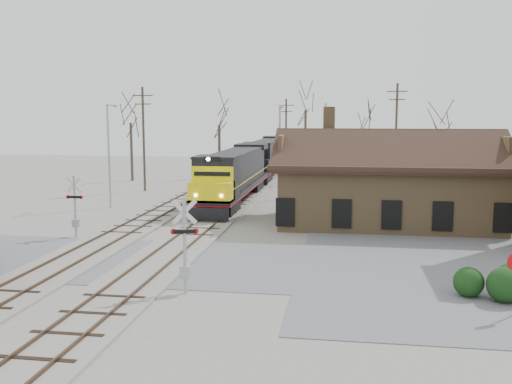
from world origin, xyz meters
TOP-DOWN VIEW (x-y plane):
  - ground at (0.00, 0.00)m, footprint 140.00×140.00m
  - road at (0.00, 0.00)m, footprint 60.00×9.00m
  - track_main at (0.00, 15.00)m, footprint 3.40×90.00m
  - track_siding at (-4.50, 15.00)m, footprint 3.40×90.00m
  - depot at (11.99, 12.00)m, footprint 15.20×9.31m
  - locomotive_lead at (0.00, 19.79)m, footprint 3.00×20.10m
  - locomotive_trailing at (0.00, 40.16)m, footprint 3.00×20.10m
  - crossbuck_near at (2.65, -4.88)m, footprint 1.14×0.35m
  - crossbuck_far at (-6.88, 4.78)m, footprint 1.07×0.28m
  - hedge_a at (14.14, -3.56)m, footprint 1.23×1.23m
  - hedge_b at (15.40, -4.10)m, footprint 1.42×1.42m
  - streetlight_a at (-9.24, 15.75)m, footprint 0.25×2.04m
  - streetlight_b at (3.64, 21.66)m, footprint 0.25×2.04m
  - streetlight_c at (7.09, 35.29)m, footprint 0.25×2.04m
  - utility_pole_a at (-9.94, 25.59)m, footprint 2.00×0.24m
  - utility_pole_b at (1.79, 45.76)m, footprint 2.00×0.24m
  - utility_pole_c at (14.30, 32.46)m, footprint 2.00×0.24m
  - tree_a at (-14.29, 33.68)m, footprint 4.30×4.30m
  - tree_b at (-5.29, 38.29)m, footprint 4.09×4.09m
  - tree_c at (4.19, 46.81)m, footprint 5.31×5.31m
  - tree_d at (11.62, 43.51)m, footprint 3.76×3.76m
  - tree_e at (19.87, 40.65)m, footprint 3.56×3.56m

SIDE VIEW (x-z plane):
  - ground at x=0.00m, z-range 0.00..0.00m
  - road at x=0.00m, z-range 0.00..0.03m
  - track_main at x=0.00m, z-range -0.05..0.19m
  - track_siding at x=-4.50m, z-range -0.05..0.19m
  - hedge_a at x=14.14m, z-range 0.00..1.23m
  - hedge_b at x=15.40m, z-range 0.00..1.42m
  - crossbuck_far at x=-6.88m, z-range -0.10..3.67m
  - crossbuck_near at x=2.65m, z-range -0.12..3.91m
  - locomotive_trailing at x=0.00m, z-range 0.23..4.46m
  - locomotive_lead at x=0.00m, z-range 0.11..4.57m
  - depot at x=11.99m, z-range -1.54..6.36m
  - streetlight_b at x=3.64m, z-range 0.53..8.68m
  - streetlight_a at x=-9.24m, z-range 0.53..8.73m
  - streetlight_c at x=7.09m, z-range 0.53..9.12m
  - utility_pole_b at x=1.79m, z-range 0.22..9.54m
  - utility_pole_a at x=-9.94m, z-range 0.23..10.17m
  - utility_pole_c at x=14.30m, z-range 0.23..10.69m
  - tree_e at x=19.87m, z-range 1.84..10.55m
  - tree_d at x=11.62m, z-range 1.95..11.16m
  - tree_b at x=-5.29m, z-range 2.12..12.16m
  - tree_a at x=-14.29m, z-range 2.23..12.76m
  - tree_c at x=4.19m, z-range 2.77..15.77m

